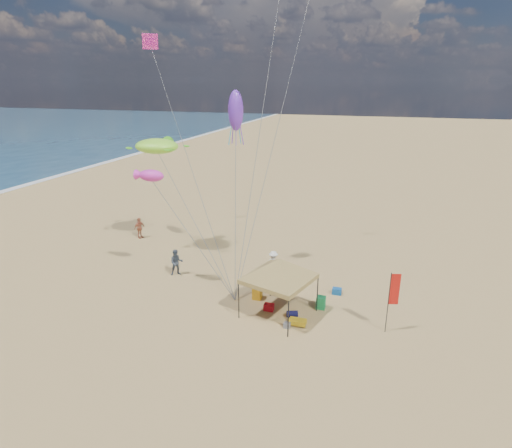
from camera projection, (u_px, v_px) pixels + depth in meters
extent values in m
plane|color=tan|center=(240.00, 306.00, 24.26)|extent=(280.00, 280.00, 0.00)
cylinder|color=black|center=(271.00, 280.00, 25.13)|extent=(0.06, 0.06, 2.07)
cylinder|color=black|center=(317.00, 294.00, 23.44)|extent=(0.06, 0.06, 2.07)
cylinder|color=black|center=(239.00, 301.00, 22.74)|extent=(0.06, 0.06, 2.07)
cylinder|color=black|center=(288.00, 319.00, 21.04)|extent=(0.06, 0.06, 2.07)
cube|color=#9B8145|center=(279.00, 278.00, 22.72)|extent=(4.01, 4.01, 0.25)
pyramid|color=#9B8145|center=(279.00, 259.00, 22.34)|extent=(5.97, 5.97, 1.03)
cylinder|color=black|center=(388.00, 303.00, 21.27)|extent=(0.04, 0.04, 3.34)
cube|color=red|center=(395.00, 289.00, 21.02)|extent=(0.48, 0.16, 1.67)
cube|color=red|center=(269.00, 307.00, 23.79)|extent=(0.54, 0.38, 0.38)
cube|color=#124F95|center=(337.00, 291.00, 25.59)|extent=(0.54, 0.38, 0.38)
cylinder|color=#0C0B34|center=(292.00, 314.00, 23.12)|extent=(0.69, 0.54, 0.36)
cylinder|color=#DC480C|center=(263.00, 277.00, 27.48)|extent=(0.54, 0.69, 0.36)
cube|color=#188541|center=(321.00, 303.00, 23.96)|extent=(0.50, 0.50, 0.70)
cube|color=gold|center=(257.00, 293.00, 25.00)|extent=(0.50, 0.50, 0.70)
cube|color=slate|center=(287.00, 325.00, 22.12)|extent=(0.34, 0.30, 0.28)
cube|color=gold|center=(298.00, 322.00, 22.34)|extent=(0.90, 0.50, 0.24)
imported|color=tan|center=(279.00, 274.00, 26.19)|extent=(0.77, 0.68, 1.78)
imported|color=#3C4551|center=(177.00, 262.00, 27.91)|extent=(1.09, 1.03, 1.77)
imported|color=silver|center=(273.00, 263.00, 27.95)|extent=(1.08, 0.62, 1.67)
imported|color=#B16144|center=(139.00, 228.00, 34.51)|extent=(0.70, 1.09, 1.72)
ellipsoid|color=#9BFF35|center=(157.00, 146.00, 29.82)|extent=(3.49, 2.97, 1.04)
ellipsoid|color=#E334BE|center=(151.00, 176.00, 24.52)|extent=(1.70, 1.08, 0.70)
ellipsoid|color=#7632D8|center=(236.00, 111.00, 26.41)|extent=(1.06, 1.06, 2.48)
cube|color=#FF2EBD|center=(150.00, 42.00, 33.02)|extent=(1.30, 1.13, 1.11)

